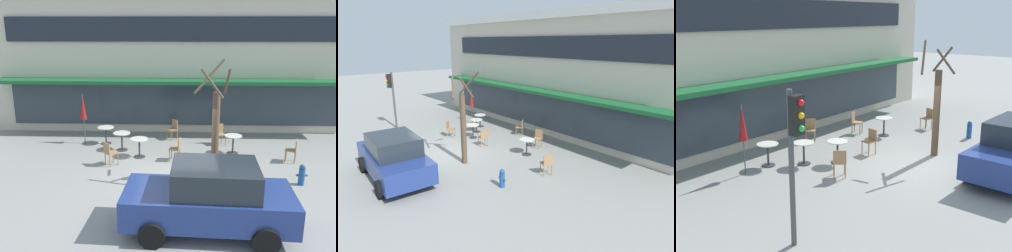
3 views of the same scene
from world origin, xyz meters
TOP-DOWN VIEW (x-y plane):
  - ground_plane at (0.00, 0.00)m, footprint 80.00×80.00m
  - building_facade at (0.00, 9.96)m, footprint 19.85×9.10m
  - cafe_table_near_wall at (-2.27, 3.25)m, footprint 0.70×0.70m
  - cafe_table_streetside at (-3.11, 4.07)m, footprint 0.70×0.70m
  - cafe_table_by_tree at (-1.46, 2.47)m, footprint 0.70×0.70m
  - cafe_table_mid_patio at (2.28, 3.03)m, footprint 0.70×0.70m
  - patio_umbrella_green_folded at (-4.05, 4.08)m, footprint 0.28×0.28m
  - cafe_chair_0 at (0.02, 2.15)m, footprint 0.48×0.48m
  - cafe_chair_1 at (1.86, 4.18)m, footprint 0.51×0.51m
  - cafe_chair_2 at (-2.46, 1.58)m, footprint 0.56×0.56m
  - cafe_chair_3 at (4.41, 2.15)m, footprint 0.52×0.52m
  - cafe_chair_4 at (-0.18, 4.87)m, footprint 0.56×0.56m
  - street_tree at (1.27, 0.27)m, footprint 1.12×1.28m
  - traffic_light_pole at (-6.13, -0.20)m, footprint 0.26×0.44m
  - fire_hydrant at (4.10, 0.13)m, footprint 0.36×0.20m

SIDE VIEW (x-z plane):
  - ground_plane at x=0.00m, z-range 0.00..0.00m
  - fire_hydrant at x=4.10m, z-range 0.00..0.71m
  - cafe_table_near_wall at x=-2.27m, z-range 0.14..0.90m
  - cafe_table_streetside at x=-3.11m, z-range 0.14..0.90m
  - cafe_table_by_tree at x=-1.46m, z-range 0.14..0.90m
  - cafe_table_mid_patio at x=2.28m, z-range 0.14..0.90m
  - cafe_chair_0 at x=0.02m, z-range 0.08..0.97m
  - cafe_chair_1 at x=1.86m, z-range 0.08..0.97m
  - cafe_chair_2 at x=-2.46m, z-range 0.08..0.97m
  - cafe_chair_3 at x=4.41m, z-range 0.08..0.97m
  - cafe_chair_4 at x=-0.18m, z-range 0.08..0.97m
  - patio_umbrella_green_folded at x=-4.05m, z-range 0.53..2.73m
  - street_tree at x=1.27m, z-range -0.26..3.72m
  - traffic_light_pole at x=-6.13m, z-range 0.60..4.00m
  - building_facade at x=0.00m, z-range 0.00..6.75m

